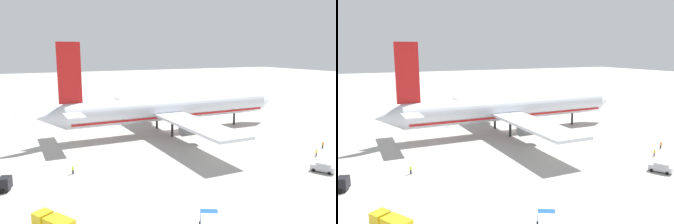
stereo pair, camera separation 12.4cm
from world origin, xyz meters
TOP-DOWN VIEW (x-y plane):
  - ground_plane at (0.00, 0.00)m, footprint 600.00×600.00m
  - airliner at (-1.29, 0.01)m, footprint 76.55×70.90m
  - service_truck_0 at (-40.73, -44.46)m, footprint 5.22×6.76m
  - service_van at (11.54, -44.19)m, footprint 3.68×4.84m
  - baggage_cart_0 at (40.38, 31.64)m, footprint 1.70×3.03m
  - ground_worker_0 at (-34.33, -23.18)m, footprint 0.44×0.44m
  - ground_worker_1 at (25.75, -32.41)m, footprint 0.56×0.56m
  - ground_worker_2 at (18.95, -36.27)m, footprint 0.52×0.52m
  - traffic_cone_0 at (-17.29, 37.23)m, footprint 0.36×0.36m
  - traffic_cone_1 at (-42.97, 41.29)m, footprint 0.36×0.36m

SIDE VIEW (x-z plane):
  - ground_plane at x=0.00m, z-range 0.00..0.00m
  - traffic_cone_0 at x=-17.29m, z-range 0.00..0.55m
  - traffic_cone_1 at x=-42.97m, z-range 0.00..0.55m
  - baggage_cart_0 at x=40.38m, z-range 0.06..1.55m
  - ground_worker_2 at x=18.95m, z-range 0.01..1.66m
  - ground_worker_1 at x=25.75m, z-range 0.01..1.72m
  - ground_worker_0 at x=-34.33m, z-range 0.02..1.75m
  - service_van at x=11.54m, z-range 0.05..2.02m
  - service_truck_0 at x=-40.73m, z-range 0.19..2.56m
  - airliner at x=-1.29m, z-range -6.16..20.33m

